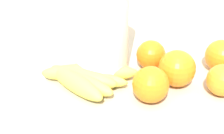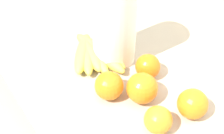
{
  "view_description": "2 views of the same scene",
  "coord_description": "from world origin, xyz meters",
  "views": [
    {
      "loc": [
        -0.19,
        -0.64,
        1.29
      ],
      "look_at": [
        -0.25,
        -0.04,
        0.91
      ],
      "focal_mm": 52.07,
      "sensor_mm": 36.0,
      "label": 1
    },
    {
      "loc": [
        0.26,
        -0.39,
        1.51
      ],
      "look_at": [
        -0.22,
        -0.05,
        0.91
      ],
      "focal_mm": 49.08,
      "sensor_mm": 36.0,
      "label": 2
    }
  ],
  "objects": [
    {
      "name": "orange_front",
      "position": [
        -0.17,
        -0.1,
        0.91
      ],
      "size": [
        0.08,
        0.08,
        0.08
      ],
      "primitive_type": "sphere",
      "color": "orange",
      "rests_on": "counter"
    },
    {
      "name": "orange_back_left",
      "position": [
        -0.11,
        -0.03,
        0.91
      ],
      "size": [
        0.08,
        0.08,
        0.08
      ],
      "primitive_type": "sphere",
      "color": "orange",
      "rests_on": "counter"
    },
    {
      "name": "wall_back",
      "position": [
        0.0,
        0.34,
        0.65
      ],
      "size": [
        2.26,
        0.06,
        1.3
      ],
      "primitive_type": "cube",
      "color": "silver",
      "rests_on": "ground"
    },
    {
      "name": "orange_far_right",
      "position": [
        -0.16,
        0.03,
        0.91
      ],
      "size": [
        0.07,
        0.07,
        0.07
      ],
      "primitive_type": "sphere",
      "color": "orange",
      "rests_on": "counter"
    },
    {
      "name": "orange_center",
      "position": [
        -0.01,
        -0.06,
        0.91
      ],
      "size": [
        0.07,
        0.07,
        0.07
      ],
      "primitive_type": "sphere",
      "color": "orange",
      "rests_on": "counter"
    },
    {
      "name": "orange_right",
      "position": [
        0.0,
        0.04,
        0.91
      ],
      "size": [
        0.08,
        0.08,
        0.08
      ],
      "primitive_type": "sphere",
      "color": "orange",
      "rests_on": "counter"
    },
    {
      "name": "banana_bunch",
      "position": [
        -0.31,
        -0.05,
        0.89
      ],
      "size": [
        0.22,
        0.15,
        0.04
      ],
      "color": "#DACE4C",
      "rests_on": "counter"
    },
    {
      "name": "paper_towel_roll",
      "position": [
        -0.28,
        0.0,
        1.02
      ],
      "size": [
        0.12,
        0.12,
        0.32
      ],
      "color": "white",
      "rests_on": "counter"
    }
  ]
}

